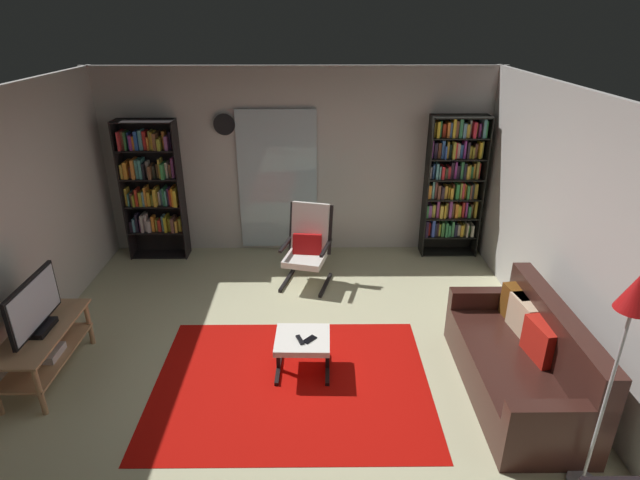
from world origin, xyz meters
TOP-DOWN VIEW (x-y plane):
  - ground_plane at (0.00, 0.00)m, footprint 7.02×7.02m
  - wall_back at (0.00, 2.90)m, footprint 5.60×0.06m
  - wall_right at (2.70, 0.00)m, footprint 0.06×6.00m
  - glass_door_panel at (-0.27, 2.83)m, footprint 1.10×0.01m
  - area_rug at (0.04, -0.19)m, footprint 2.59×1.98m
  - tv_stand at (-2.30, -0.05)m, footprint 0.48×1.15m
  - television at (-2.30, -0.05)m, footprint 0.20×0.83m
  - bookshelf_near_tv at (-1.98, 2.65)m, footprint 0.80×0.30m
  - bookshelf_near_sofa at (2.18, 2.70)m, footprint 0.78×0.30m
  - leather_sofa at (2.14, -0.30)m, footprint 0.80×1.83m
  - lounge_armchair at (0.17, 1.85)m, footprint 0.70×0.77m
  - ottoman at (0.14, 0.00)m, footprint 0.53×0.49m
  - tv_remote at (0.12, -0.05)m, footprint 0.09×0.15m
  - cell_phone at (0.21, -0.04)m, footprint 0.14×0.15m
  - floor_lamp_by_sofa at (2.26, -1.33)m, footprint 0.23×0.23m
  - wall_clock at (-0.95, 2.82)m, footprint 0.29×0.03m

SIDE VIEW (x-z plane):
  - ground_plane at x=0.00m, z-range 0.00..0.00m
  - area_rug at x=0.04m, z-range 0.00..0.01m
  - ottoman at x=0.14m, z-range 0.13..0.52m
  - leather_sofa at x=2.14m, z-range -0.12..0.76m
  - tv_stand at x=-2.30m, z-range 0.08..0.60m
  - cell_phone at x=0.21m, z-range 0.39..0.40m
  - tv_remote at x=0.12m, z-range 0.39..0.41m
  - lounge_armchair at x=0.17m, z-range 0.02..1.05m
  - television at x=-2.30m, z-range 0.50..1.02m
  - glass_door_panel at x=-0.27m, z-range 0.05..2.05m
  - bookshelf_near_tv at x=-1.98m, z-range 0.08..2.02m
  - bookshelf_near_sofa at x=2.18m, z-range 0.08..2.07m
  - wall_back at x=0.00m, z-range 0.00..2.60m
  - wall_right at x=2.70m, z-range 0.00..2.60m
  - floor_lamp_by_sofa at x=2.26m, z-range 0.60..2.38m
  - wall_clock at x=-0.95m, z-range 1.71..2.00m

